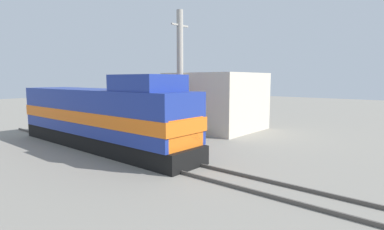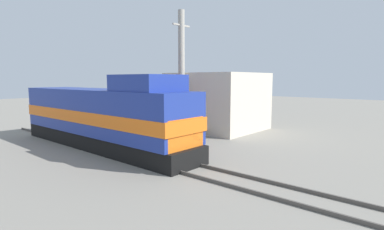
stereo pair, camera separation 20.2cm
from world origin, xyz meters
name	(u,v)px [view 1 (the left image)]	position (x,y,z in m)	size (l,w,h in m)	color
ground_plane	(142,158)	(0.00, 0.00, 0.00)	(120.00, 120.00, 0.00)	gray
rail_near	(131,159)	(-0.72, 0.00, 0.07)	(0.08, 29.46, 0.15)	#4C4742
rail_far	(152,154)	(0.72, 0.00, 0.07)	(0.08, 29.46, 0.15)	#4C4742
locomotive	(104,117)	(0.00, 3.46, 1.92)	(2.90, 14.77, 4.43)	black
utility_pole	(180,72)	(6.81, 3.38, 4.72)	(1.80, 0.49, 9.36)	#9E998E
vendor_umbrella	(174,113)	(5.24, 2.61, 1.77)	(2.37, 2.37, 2.04)	#4C4C4C
billboard_sign	(140,99)	(4.81, 5.71, 2.67)	(2.40, 0.12, 3.53)	#595959
shrub_cluster	(173,131)	(5.25, 2.66, 0.49)	(0.98, 0.98, 0.98)	#388C38
person_bystander	(178,131)	(3.17, 0.30, 1.00)	(0.34, 0.34, 1.82)	#2D3347
bicycle	(182,137)	(4.39, 1.01, 0.38)	(1.58, 0.76, 0.74)	black
building_block_distant	(216,101)	(10.25, 2.45, 2.35)	(6.32, 6.78, 4.70)	beige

